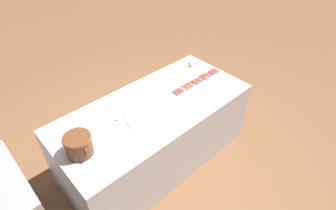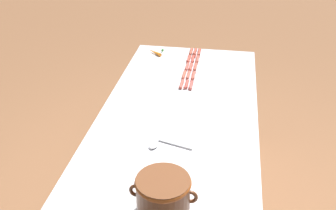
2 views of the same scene
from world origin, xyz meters
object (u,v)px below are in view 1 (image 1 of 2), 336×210
Objects in this scene: hot_dog_12 at (194,80)px; hot_dog_14 at (176,90)px; hot_dog_10 at (211,70)px; hot_dog_3 at (190,87)px; hot_dog_0 at (215,72)px; serving_spoon at (121,120)px; hot_dog_9 at (178,91)px; hot_dog_1 at (207,77)px; hot_dog_2 at (199,82)px; hot_dog_11 at (203,75)px; hot_dog_5 at (213,71)px; hot_dog_6 at (205,76)px; carrot at (190,63)px; hot_dog_4 at (180,93)px; hot_dog_7 at (197,81)px; bean_pot at (78,144)px; hot_dog_13 at (185,85)px; hot_dog_8 at (188,86)px.

hot_dog_12 is 1.00× the size of hot_dog_14.
hot_dog_10 is 1.00× the size of hot_dog_14.
hot_dog_0 is at bearing -89.91° from hot_dog_3.
hot_dog_9 is at bearing -93.86° from serving_spoon.
hot_dog_1 is (-0.00, 0.16, 0.00)m from hot_dog_0.
serving_spoon is (0.09, 0.97, -0.00)m from hot_dog_3.
hot_dog_2 and hot_dog_11 have the same top height.
hot_dog_12 is 1.13m from serving_spoon.
hot_dog_3 is 0.97m from serving_spoon.
hot_dog_10 is (0.07, -0.49, 0.00)m from hot_dog_3.
hot_dog_14 is at bearing 66.29° from hot_dog_3.
serving_spoon is at bearing 87.97° from hot_dog_5.
carrot is (0.36, -0.09, 0.00)m from hot_dog_6.
hot_dog_4 is 0.33m from hot_dog_7.
hot_dog_14 is at bearing 90.39° from hot_dog_11.
hot_dog_4 is 1.00× the size of hot_dog_6.
hot_dog_1 and hot_dog_2 have the same top height.
hot_dog_5 is 2.00m from bean_pot.
hot_dog_0 and hot_dog_13 have the same top height.
bean_pot is (-0.09, 1.66, 0.11)m from hot_dog_12.
hot_dog_3 is at bearing 96.39° from hot_dog_6.
hot_dog_7 is at bearing 144.29° from carrot.
hot_dog_5 is at bearing -83.73° from hot_dog_2.
hot_dog_2 and hot_dog_14 have the same top height.
hot_dog_4 and hot_dog_7 have the same top height.
hot_dog_2 and hot_dog_13 have the same top height.
hot_dog_10 is 1.00× the size of hot_dog_13.
hot_dog_3 is 0.17m from hot_dog_7.
hot_dog_8 is 1.00× the size of hot_dog_10.
hot_dog_4 and hot_dog_14 have the same top height.
hot_dog_11 is at bearing -76.37° from hot_dog_7.
carrot is (0.32, -0.58, 0.00)m from hot_dog_14.
carrot reaches higher than hot_dog_8.
hot_dog_1 is 0.40m from carrot.
hot_dog_8 is at bearing 101.70° from hot_dog_12.
hot_dog_6 is (0.04, -0.15, 0.00)m from hot_dog_2.
hot_dog_14 is at bearing 78.03° from hot_dog_2.
hot_dog_0 is 0.32m from hot_dog_2.
carrot is at bearing -77.85° from bean_pot.
hot_dog_6 is 0.16m from hot_dog_7.
bean_pot reaches higher than hot_dog_7.
hot_dog_9 is 1.00× the size of hot_dog_10.
hot_dog_2 is at bearing 102.90° from hot_dog_10.
hot_dog_11 is 0.43× the size of bean_pot.
hot_dog_13 is 1.51m from bean_pot.
hot_dog_0 and hot_dog_11 have the same top height.
serving_spoon is at bearing 89.10° from hot_dog_12.
hot_dog_4 is at bearing 90.47° from hot_dog_2.
carrot is at bearing -58.25° from hot_dog_9.
hot_dog_5 is 1.00× the size of hot_dog_6.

